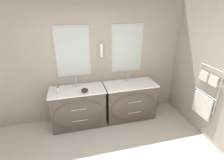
# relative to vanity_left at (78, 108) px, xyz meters

# --- Properties ---
(wall_back) EXTENTS (5.80, 0.14, 2.60)m
(wall_back) POSITION_rel_vanity_left_xyz_m (0.33, 0.37, 0.87)
(wall_back) COLOR #9E9384
(wall_back) RESTS_ON ground_plane
(wall_right) EXTENTS (0.13, 3.81, 2.60)m
(wall_right) POSITION_rel_vanity_left_xyz_m (2.45, -0.69, 0.86)
(wall_right) COLOR #9E9384
(wall_right) RESTS_ON ground_plane
(vanity_left) EXTENTS (1.15, 0.63, 0.85)m
(vanity_left) POSITION_rel_vanity_left_xyz_m (0.00, 0.00, 0.00)
(vanity_left) COLOR #4C4238
(vanity_left) RESTS_ON ground_plane
(vanity_right) EXTENTS (1.15, 0.63, 0.85)m
(vanity_right) POSITION_rel_vanity_left_xyz_m (1.17, 0.00, 0.00)
(vanity_right) COLOR #4C4238
(vanity_right) RESTS_ON ground_plane
(faucet_left) EXTENTS (0.17, 0.13, 0.21)m
(faucet_left) POSITION_rel_vanity_left_xyz_m (0.00, 0.17, 0.52)
(faucet_left) COLOR silver
(faucet_left) RESTS_ON vanity_left
(faucet_right) EXTENTS (0.17, 0.13, 0.21)m
(faucet_right) POSITION_rel_vanity_left_xyz_m (1.17, 0.17, 0.52)
(faucet_right) COLOR silver
(faucet_right) RESTS_ON vanity_right
(toiletry_bottle) EXTENTS (0.06, 0.06, 0.15)m
(toiletry_bottle) POSITION_rel_vanity_left_xyz_m (-0.36, -0.06, 0.49)
(toiletry_bottle) COLOR silver
(toiletry_bottle) RESTS_ON vanity_left
(amenity_bowl) EXTENTS (0.14, 0.14, 0.08)m
(amenity_bowl) POSITION_rel_vanity_left_xyz_m (0.15, -0.12, 0.46)
(amenity_bowl) COLOR black
(amenity_bowl) RESTS_ON vanity_left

